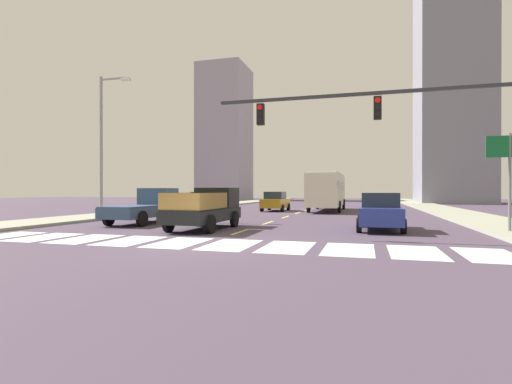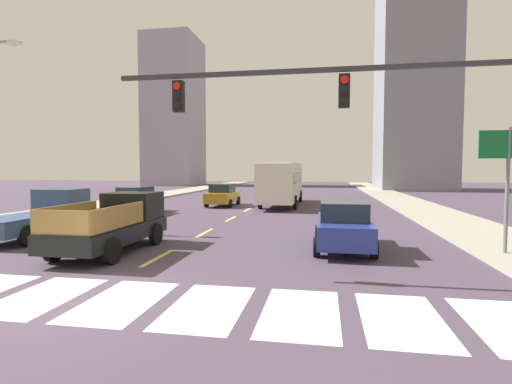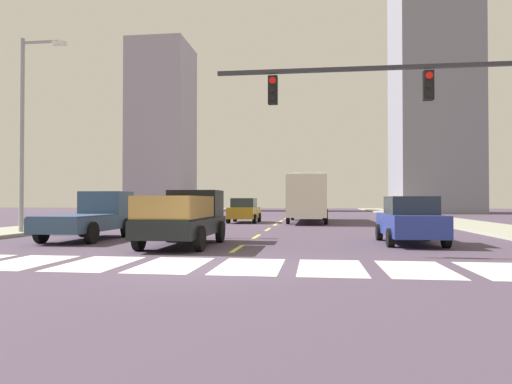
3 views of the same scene
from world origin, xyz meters
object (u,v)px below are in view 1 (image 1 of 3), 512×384
Objects in this scene: city_bus at (327,189)px; direction_sign_green at (509,161)px; pickup_dark at (147,207)px; traffic_signal_gantry at (415,122)px; streetlight_left at (103,141)px; pickup_stakebed at (207,209)px; sedan_far at (206,203)px; sedan_mid at (380,211)px; sedan_near_left at (275,201)px.

direction_sign_green reaches higher than city_bus.
pickup_dark is 0.46× the size of traffic_signal_gantry.
traffic_signal_gantry is at bearing -18.74° from streetlight_left.
pickup_stakebed is 0.46× the size of traffic_signal_gantry.
direction_sign_green is at bearing -30.77° from sedan_far.
sedan_mid is 5.54m from direction_sign_green.
streetlight_left is at bearing -124.14° from sedan_near_left.
sedan_near_left is 20.51m from direction_sign_green.
streetlight_left is (-4.12, 1.63, 4.05)m from pickup_dark.
direction_sign_green is (17.60, -9.52, 2.17)m from sedan_far.
traffic_signal_gantry is 18.62m from streetlight_left.
pickup_stakebed is 16.40m from sedan_near_left.
direction_sign_green is (9.02, -16.74, 1.08)m from city_bus.
traffic_signal_gantry is at bearing -45.89° from sedan_far.
sedan_far is at bearing -140.55° from city_bus.
sedan_far is 1.00× the size of sedan_mid.
traffic_signal_gantry reaches higher than sedan_mid.
sedan_near_left is at bearing 52.10° from sedan_far.
sedan_mid is at bearing 175.96° from direction_sign_green.
traffic_signal_gantry is at bearing -16.48° from pickup_stakebed.
sedan_near_left is 0.49× the size of streetlight_left.
sedan_far is at bearing 59.84° from streetlight_left.
direction_sign_green reaches higher than sedan_mid.
direction_sign_green is at bearing -4.77° from sedan_mid.
direction_sign_green is (4.01, 3.39, -1.25)m from traffic_signal_gantry.
traffic_signal_gantry reaches higher than direction_sign_green.
streetlight_left is at bearing 173.18° from direction_sign_green.
sedan_near_left is at bearing -163.09° from city_bus.
sedan_near_left is 1.00× the size of sedan_mid.
sedan_near_left is 21.25m from traffic_signal_gantry.
traffic_signal_gantry is at bearing -74.76° from sedan_mid.
sedan_mid is (12.42, -0.60, -0.06)m from pickup_dark.
traffic_signal_gantry is (5.01, -20.13, 2.33)m from city_bus.
city_bus is at bearing 75.44° from pickup_stakebed.
pickup_dark is 14.95m from sedan_near_left.
pickup_dark is (-4.50, 2.01, -0.02)m from pickup_stakebed.
city_bus is 2.45× the size of sedan_far.
city_bus is at bearing 103.98° from traffic_signal_gantry.
pickup_stakebed is 11.53m from sedan_far.
pickup_dark reaches higher than sedan_far.
pickup_dark is at bearing 162.16° from traffic_signal_gantry.
sedan_mid is 0.39× the size of traffic_signal_gantry.
streetlight_left is (-4.03, -6.93, 4.11)m from sedan_far.
sedan_near_left is (-0.43, 16.40, -0.08)m from pickup_stakebed.
city_bus reaches higher than sedan_mid.
pickup_dark is 1.24× the size of direction_sign_green.
direction_sign_green reaches higher than pickup_dark.
direction_sign_green is at bearing -62.32° from city_bus.
direction_sign_green is 21.87m from streetlight_left.
pickup_stakebed is at bearing -103.27° from city_bus.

